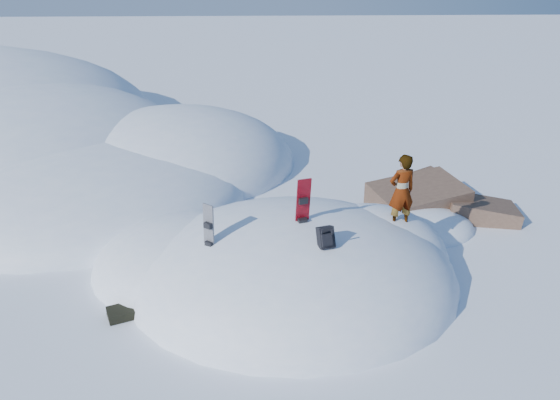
{
  "coord_description": "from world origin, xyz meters",
  "views": [
    {
      "loc": [
        -0.7,
        -10.0,
        6.33
      ],
      "look_at": [
        -0.27,
        0.3,
        1.77
      ],
      "focal_mm": 35.0,
      "sensor_mm": 36.0,
      "label": 1
    }
  ],
  "objects_px": {
    "backpack": "(326,238)",
    "person": "(402,191)",
    "snowboard_dark": "(209,236)",
    "snowboard_red": "(303,213)"
  },
  "relations": [
    {
      "from": "snowboard_red",
      "to": "person",
      "type": "distance_m",
      "value": 2.24
    },
    {
      "from": "backpack",
      "to": "person",
      "type": "xyz_separation_m",
      "value": [
        1.78,
        1.5,
        0.27
      ]
    },
    {
      "from": "backpack",
      "to": "person",
      "type": "bearing_deg",
      "value": 23.31
    },
    {
      "from": "snowboard_dark",
      "to": "person",
      "type": "relative_size",
      "value": 0.82
    },
    {
      "from": "person",
      "to": "snowboard_dark",
      "type": "bearing_deg",
      "value": -0.87
    },
    {
      "from": "snowboard_red",
      "to": "snowboard_dark",
      "type": "relative_size",
      "value": 1.14
    },
    {
      "from": "snowboard_red",
      "to": "snowboard_dark",
      "type": "xyz_separation_m",
      "value": [
        -1.85,
        -0.48,
        -0.24
      ]
    },
    {
      "from": "snowboard_red",
      "to": "snowboard_dark",
      "type": "height_order",
      "value": "snowboard_red"
    },
    {
      "from": "snowboard_red",
      "to": "backpack",
      "type": "bearing_deg",
      "value": -84.89
    },
    {
      "from": "snowboard_dark",
      "to": "snowboard_red",
      "type": "bearing_deg",
      "value": 53.4
    }
  ]
}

